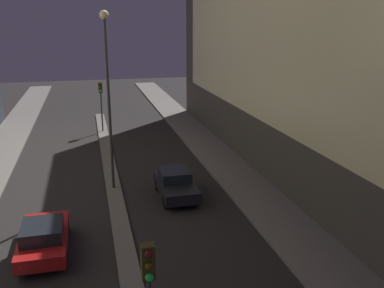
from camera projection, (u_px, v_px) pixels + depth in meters
building_right at (305, 5)px, 25.83m from camera, size 6.01×37.80×20.56m
median_strip at (111, 176)px, 26.58m from camera, size 0.85×37.28×0.12m
traffic_light_near at (149, 287)px, 10.16m from camera, size 0.32×0.42×4.26m
traffic_light_mid at (101, 95)px, 36.29m from camera, size 0.32×0.42×4.26m
street_lamp at (108, 79)px, 22.88m from camera, size 0.48×0.48×9.77m
car_left_lane at (44, 238)px, 17.65m from camera, size 1.90×4.19×1.44m
car_right_lane at (176, 184)px, 23.44m from camera, size 1.86×4.07×1.47m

